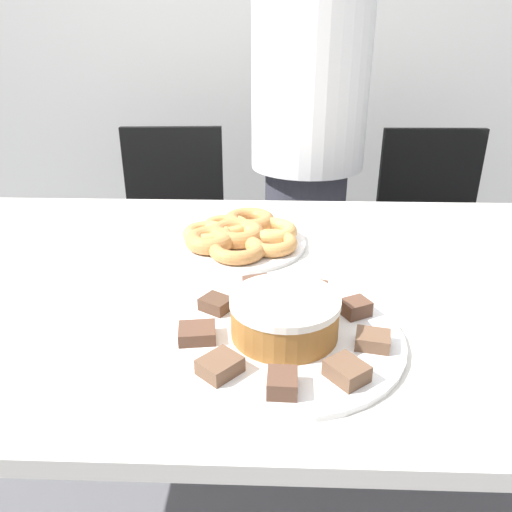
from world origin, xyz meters
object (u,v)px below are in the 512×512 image
object	(u,v)px
person_standing	(307,155)
plate_donuts	(237,243)
office_chair_left	(174,252)
office_chair_right	(430,256)
plate_cake	(284,336)
frosted_cake	(285,316)

from	to	relation	value
person_standing	plate_donuts	xyz separation A→B (m)	(-0.20, -0.69, -0.05)
office_chair_left	plate_donuts	xyz separation A→B (m)	(0.31, -0.74, 0.36)
office_chair_right	plate_donuts	distance (m)	1.09
office_chair_left	person_standing	bearing A→B (deg)	-9.24
office_chair_left	plate_cake	distance (m)	1.25
person_standing	plate_donuts	world-z (taller)	person_standing
plate_cake	office_chair_right	bearing A→B (deg)	61.82
person_standing	frosted_cake	bearing A→B (deg)	-95.23
office_chair_right	plate_cake	world-z (taller)	office_chair_right
plate_donuts	frosted_cake	bearing A→B (deg)	-74.90
office_chair_right	plate_cake	xyz separation A→B (m)	(-0.60, -1.13, 0.36)
office_chair_right	plate_donuts	bearing A→B (deg)	-135.14
person_standing	plate_cake	world-z (taller)	person_standing
office_chair_right	frosted_cake	size ratio (longest dim) A/B	5.10
office_chair_left	plate_cake	xyz separation A→B (m)	(0.41, -1.13, 0.36)
person_standing	frosted_cake	distance (m)	1.09
office_chair_right	plate_cake	distance (m)	1.33
plate_cake	plate_donuts	bearing A→B (deg)	105.10
office_chair_left	frosted_cake	size ratio (longest dim) A/B	5.10
person_standing	office_chair_left	size ratio (longest dim) A/B	1.78
plate_donuts	frosted_cake	distance (m)	0.40
plate_donuts	frosted_cake	world-z (taller)	frosted_cake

